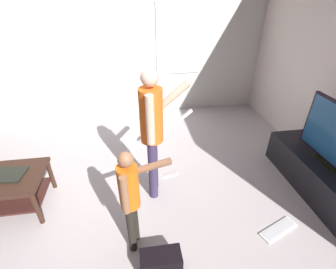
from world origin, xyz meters
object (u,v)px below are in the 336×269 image
at_px(tv_stand, 322,179).
at_px(backpack, 161,264).
at_px(person_adult, 153,126).
at_px(laptop_closed, 9,175).
at_px(loose_keyboard, 279,230).
at_px(person_child, 131,194).

bearing_deg(tv_stand, backpack, -161.42).
bearing_deg(backpack, person_adult, 86.94).
distance_m(tv_stand, laptop_closed, 3.54).
bearing_deg(person_adult, laptop_closed, 179.83).
bearing_deg(loose_keyboard, tv_stand, 30.21).
distance_m(backpack, loose_keyboard, 1.28).
distance_m(tv_stand, backpack, 2.14).
height_order(backpack, loose_keyboard, backpack).
height_order(backpack, laptop_closed, laptop_closed).
relative_size(person_adult, person_child, 1.40).
bearing_deg(person_adult, person_child, -110.88).
bearing_deg(laptop_closed, backpack, -26.44).
bearing_deg(backpack, loose_keyboard, 10.50).
bearing_deg(tv_stand, person_adult, 170.74).
relative_size(person_adult, backpack, 4.30).
bearing_deg(laptop_closed, person_child, -20.71).
xyz_separation_m(person_child, backpack, (0.21, -0.32, -0.54)).
height_order(person_child, backpack, person_child).
bearing_deg(backpack, laptop_closed, 146.05).
xyz_separation_m(person_adult, backpack, (-0.05, -1.00, -0.80)).
xyz_separation_m(loose_keyboard, laptop_closed, (-2.75, 0.77, 0.44)).
height_order(person_adult, person_child, person_adult).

